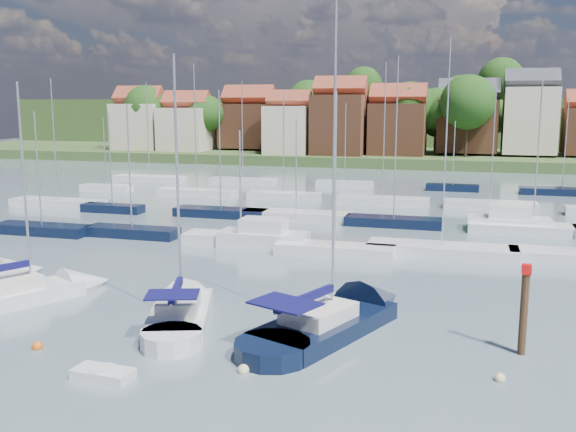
% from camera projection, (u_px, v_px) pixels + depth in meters
% --- Properties ---
extents(ground, '(260.00, 260.00, 0.00)m').
position_uv_depth(ground, '(370.00, 210.00, 67.70)').
color(ground, '#4F606C').
rests_on(ground, ground).
extents(sailboat_left, '(6.85, 9.76, 13.27)m').
position_uv_depth(sailboat_left, '(41.00, 292.00, 36.89)').
color(sailboat_left, silver).
rests_on(sailboat_left, ground).
extents(sailboat_centre, '(6.12, 11.07, 14.62)m').
position_uv_depth(sailboat_centre, '(183.00, 309.00, 33.82)').
color(sailboat_centre, silver).
rests_on(sailboat_centre, ground).
extents(sailboat_navy, '(8.01, 13.30, 17.88)m').
position_uv_depth(sailboat_navy, '(345.00, 317.00, 32.61)').
color(sailboat_navy, black).
rests_on(sailboat_navy, ground).
extents(tender, '(2.56, 1.33, 0.54)m').
position_uv_depth(tender, '(103.00, 374.00, 26.13)').
color(tender, silver).
rests_on(tender, ground).
extents(timber_piling, '(0.40, 0.40, 6.39)m').
position_uv_depth(timber_piling, '(523.00, 331.00, 28.54)').
color(timber_piling, '#4C331E').
rests_on(timber_piling, ground).
extents(buoy_b, '(0.51, 0.51, 0.51)m').
position_uv_depth(buoy_b, '(38.00, 349.00, 29.38)').
color(buoy_b, '#D85914').
rests_on(buoy_b, ground).
extents(buoy_c, '(0.54, 0.54, 0.54)m').
position_uv_depth(buoy_c, '(150.00, 336.00, 30.99)').
color(buoy_c, '#D85914').
rests_on(buoy_c, ground).
extents(buoy_d, '(0.50, 0.50, 0.50)m').
position_uv_depth(buoy_d, '(243.00, 372.00, 26.78)').
color(buoy_d, beige).
rests_on(buoy_d, ground).
extents(buoy_e, '(0.46, 0.46, 0.46)m').
position_uv_depth(buoy_e, '(330.00, 309.00, 35.10)').
color(buoy_e, '#D85914').
rests_on(buoy_e, ground).
extents(buoy_f, '(0.46, 0.46, 0.46)m').
position_uv_depth(buoy_f, '(500.00, 381.00, 25.97)').
color(buoy_f, beige).
rests_on(buoy_f, ground).
extents(marina_field, '(79.62, 41.41, 15.93)m').
position_uv_depth(marina_field, '(382.00, 214.00, 62.52)').
color(marina_field, silver).
rests_on(marina_field, ground).
extents(far_shore_town, '(212.46, 90.00, 22.27)m').
position_uv_depth(far_shore_town, '(439.00, 130.00, 154.06)').
color(far_shore_town, '#3A582C').
rests_on(far_shore_town, ground).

